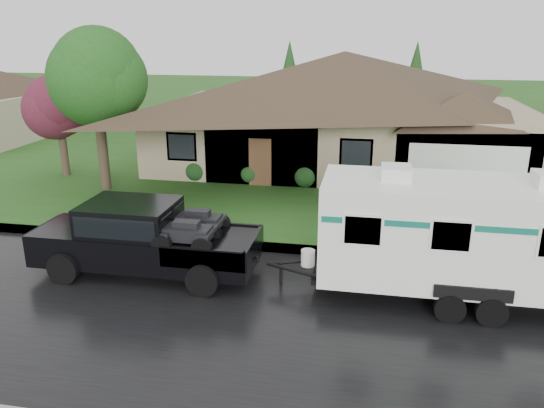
{
  "coord_description": "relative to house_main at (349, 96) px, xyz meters",
  "views": [
    {
      "loc": [
        3.48,
        -13.18,
        6.66
      ],
      "look_at": [
        0.61,
        2.0,
        1.62
      ],
      "focal_mm": 35.0,
      "sensor_mm": 36.0,
      "label": 1
    }
  ],
  "objects": [
    {
      "name": "house_main",
      "position": [
        0.0,
        0.0,
        0.0
      ],
      "size": [
        19.44,
        10.8,
        6.9
      ],
      "color": "#9D886B",
      "rests_on": "lawn"
    },
    {
      "name": "travel_trailer",
      "position": [
        3.75,
        -13.92,
        -1.74
      ],
      "size": [
        7.78,
        2.74,
        3.49
      ],
      "color": "white",
      "rests_on": "ground"
    },
    {
      "name": "tree_left_green",
      "position": [
        -9.98,
        -6.66,
        1.14
      ],
      "size": [
        3.99,
        3.99,
        6.6
      ],
      "color": "#382B1E",
      "rests_on": "lawn"
    },
    {
      "name": "lawn",
      "position": [
        -2.29,
        1.16,
        -3.52
      ],
      "size": [
        140.0,
        26.0,
        0.15
      ],
      "primitive_type": "cube",
      "color": "#245119",
      "rests_on": "ground"
    },
    {
      "name": "curb",
      "position": [
        -2.29,
        -11.59,
        -3.52
      ],
      "size": [
        140.0,
        0.5,
        0.15
      ],
      "primitive_type": "cube",
      "color": "gray",
      "rests_on": "ground"
    },
    {
      "name": "tree_red",
      "position": [
        -12.96,
        -4.85,
        -0.17
      ],
      "size": [
        2.85,
        2.85,
        4.72
      ],
      "color": "#382B1E",
      "rests_on": "lawn"
    },
    {
      "name": "ground",
      "position": [
        -2.29,
        -13.84,
        -3.59
      ],
      "size": [
        140.0,
        140.0,
        0.0
      ],
      "primitive_type": "plane",
      "color": "#245119",
      "rests_on": "ground"
    },
    {
      "name": "road",
      "position": [
        -2.29,
        -15.84,
        -3.59
      ],
      "size": [
        140.0,
        8.0,
        0.01
      ],
      "primitive_type": "cube",
      "color": "black",
      "rests_on": "ground"
    },
    {
      "name": "pickup_truck",
      "position": [
        -5.06,
        -13.92,
        -2.46
      ],
      "size": [
        6.31,
        2.4,
        2.1
      ],
      "color": "black",
      "rests_on": "ground"
    },
    {
      "name": "shrub_row",
      "position": [
        -0.29,
        -4.54,
        -2.94
      ],
      "size": [
        13.6,
        1.0,
        1.0
      ],
      "color": "#143814",
      "rests_on": "lawn"
    }
  ]
}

